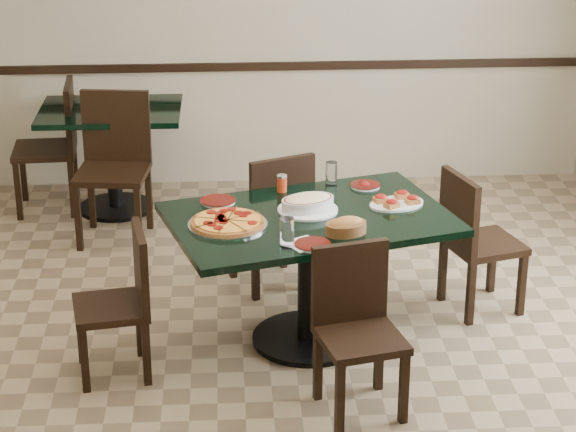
{
  "coord_description": "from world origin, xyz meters",
  "views": [
    {
      "loc": [
        -0.21,
        -5.33,
        3.0
      ],
      "look_at": [
        0.1,
        0.0,
        0.82
      ],
      "focal_mm": 70.0,
      "sensor_mm": 36.0,
      "label": 1
    }
  ],
  "objects": [
    {
      "name": "water_glass_b",
      "position": [
        0.09,
        -0.23,
        0.83
      ],
      "size": [
        0.07,
        0.07,
        0.15
      ],
      "primitive_type": "cylinder",
      "color": "white",
      "rests_on": "main_table"
    },
    {
      "name": "main_table",
      "position": [
        0.23,
        0.17,
        0.57
      ],
      "size": [
        1.67,
        1.31,
        0.75
      ],
      "rotation": [
        0.0,
        0.0,
        0.29
      ],
      "color": "black",
      "rests_on": "floor"
    },
    {
      "name": "side_plate_far_r",
      "position": [
        0.58,
        0.59,
        0.76
      ],
      "size": [
        0.17,
        0.17,
        0.03
      ],
      "rotation": [
        0.0,
        0.0,
        0.6
      ],
      "color": "silver",
      "rests_on": "main_table"
    },
    {
      "name": "floor",
      "position": [
        0.0,
        0.0,
        0.0
      ],
      "size": [
        5.5,
        5.5,
        0.0
      ],
      "primitive_type": "plane",
      "color": "olive",
      "rests_on": "ground"
    },
    {
      "name": "back_chair_left",
      "position": [
        -1.4,
        2.26,
        0.52
      ],
      "size": [
        0.46,
        0.46,
        0.92
      ],
      "rotation": [
        0.0,
        0.0,
        -1.51
      ],
      "color": "black",
      "rests_on": "floor"
    },
    {
      "name": "back_chair_near",
      "position": [
        -0.95,
        1.76,
        0.55
      ],
      "size": [
        0.51,
        0.51,
        0.98
      ],
      "rotation": [
        0.0,
        0.0,
        -0.12
      ],
      "color": "black",
      "rests_on": "floor"
    },
    {
      "name": "lasagna_casserole",
      "position": [
        0.22,
        0.24,
        0.8
      ],
      "size": [
        0.34,
        0.33,
        0.09
      ],
      "rotation": [
        0.0,
        0.0,
        0.35
      ],
      "color": "silver",
      "rests_on": "main_table"
    },
    {
      "name": "pepper_shaker",
      "position": [
        0.1,
        0.54,
        0.8
      ],
      "size": [
        0.06,
        0.06,
        0.1
      ],
      "color": "#BB3514",
      "rests_on": "main_table"
    },
    {
      "name": "pepperoni_pizza",
      "position": [
        -0.21,
        0.06,
        0.77
      ],
      "size": [
        0.42,
        0.42,
        0.04
      ],
      "rotation": [
        0.0,
        0.0,
        0.52
      ],
      "color": "silver",
      "rests_on": "main_table"
    },
    {
      "name": "napkin_setting",
      "position": [
        0.17,
        -0.2,
        0.75
      ],
      "size": [
        0.22,
        0.22,
        0.01
      ],
      "rotation": [
        0.0,
        0.0,
        0.55
      ],
      "color": "white",
      "rests_on": "main_table"
    },
    {
      "name": "chair_far",
      "position": [
        0.08,
        0.86,
        0.49
      ],
      "size": [
        0.53,
        0.53,
        0.87
      ],
      "rotation": [
        0.0,
        0.0,
        3.53
      ],
      "color": "black",
      "rests_on": "floor"
    },
    {
      "name": "chair_left",
      "position": [
        -0.75,
        -0.11,
        0.44
      ],
      "size": [
        0.43,
        0.43,
        0.8
      ],
      "rotation": [
        0.0,
        0.0,
        -1.4
      ],
      "color": "black",
      "rests_on": "floor"
    },
    {
      "name": "bruschetta_platter",
      "position": [
        0.71,
        0.3,
        0.77
      ],
      "size": [
        0.37,
        0.32,
        0.05
      ],
      "rotation": [
        0.0,
        0.0,
        0.38
      ],
      "color": "silver",
      "rests_on": "main_table"
    },
    {
      "name": "bread_basket",
      "position": [
        0.4,
        -0.08,
        0.79
      ],
      "size": [
        0.25,
        0.21,
        0.09
      ],
      "rotation": [
        0.0,
        0.0,
        0.31
      ],
      "color": "brown",
      "rests_on": "main_table"
    },
    {
      "name": "room_shell",
      "position": [
        1.02,
        1.73,
        1.17
      ],
      "size": [
        5.5,
        5.5,
        5.5
      ],
      "color": "silver",
      "rests_on": "floor"
    },
    {
      "name": "side_plate_far_l",
      "position": [
        -0.26,
        0.39,
        0.76
      ],
      "size": [
        0.19,
        0.19,
        0.02
      ],
      "rotation": [
        0.0,
        0.0,
        0.23
      ],
      "color": "silver",
      "rests_on": "main_table"
    },
    {
      "name": "back_table",
      "position": [
        -1.0,
        2.22,
        0.52
      ],
      "size": [
        0.98,
        0.72,
        0.75
      ],
      "rotation": [
        0.0,
        0.0,
        -0.01
      ],
      "color": "black",
      "rests_on": "floor"
    },
    {
      "name": "side_plate_near",
      "position": [
        0.21,
        -0.23,
        0.76
      ],
      "size": [
        0.18,
        0.18,
        0.02
      ],
      "rotation": [
        0.0,
        0.0,
        0.16
      ],
      "color": "silver",
      "rests_on": "main_table"
    },
    {
      "name": "water_glass_a",
      "position": [
        0.39,
        0.62,
        0.82
      ],
      "size": [
        0.06,
        0.06,
        0.14
      ],
      "primitive_type": "cylinder",
      "color": "white",
      "rests_on": "main_table"
    },
    {
      "name": "chair_right",
      "position": [
        1.2,
        0.5,
        0.47
      ],
      "size": [
        0.49,
        0.49,
        0.85
      ],
      "rotation": [
        0.0,
        0.0,
        1.87
      ],
      "color": "black",
      "rests_on": "floor"
    },
    {
      "name": "chair_near",
      "position": [
        0.41,
        -0.49,
        0.46
      ],
      "size": [
        0.47,
        0.47,
        0.83
      ],
      "rotation": [
        0.0,
        0.0,
        0.24
      ],
      "color": "black",
      "rests_on": "floor"
    }
  ]
}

